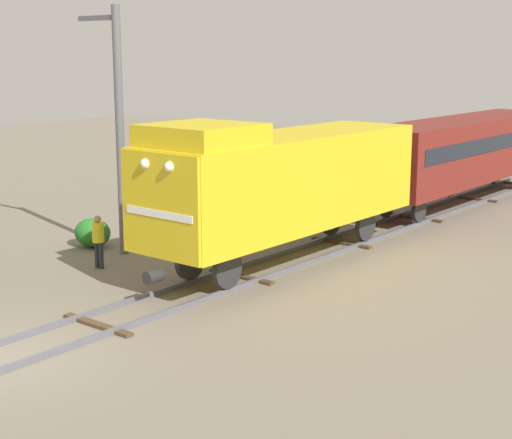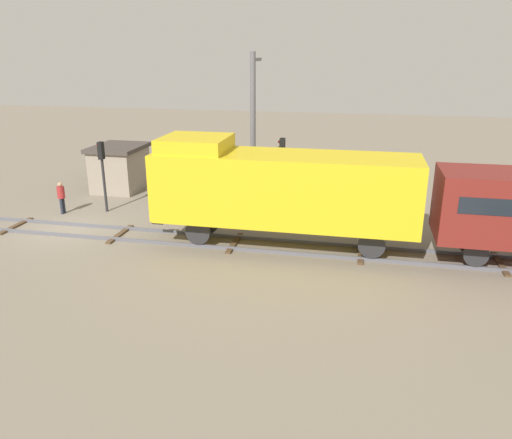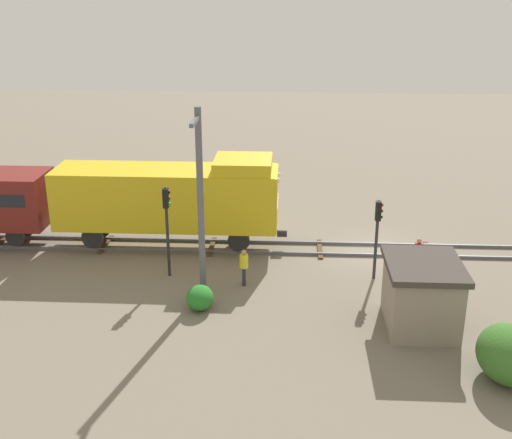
# 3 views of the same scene
# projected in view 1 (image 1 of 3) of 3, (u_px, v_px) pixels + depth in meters

# --- Properties ---
(ground_plane) EXTENTS (99.78, 99.78, 0.00)m
(ground_plane) POSITION_uv_depth(u_px,v_px,m) (0.00, 360.00, 17.36)
(ground_plane) COLOR #756B5B
(locomotive) EXTENTS (2.90, 11.60, 4.60)m
(locomotive) POSITION_uv_depth(u_px,v_px,m) (282.00, 179.00, 24.61)
(locomotive) COLOR gold
(locomotive) RESTS_ON railway_track
(passenger_car_leading) EXTENTS (2.84, 14.00, 3.66)m
(passenger_car_leading) POSITION_uv_depth(u_px,v_px,m) (464.00, 148.00, 34.79)
(passenger_car_leading) COLOR maroon
(passenger_car_leading) RESTS_ON railway_track
(traffic_signal_mid) EXTENTS (0.32, 0.34, 4.24)m
(traffic_signal_mid) POSITION_uv_depth(u_px,v_px,m) (193.00, 166.00, 26.33)
(traffic_signal_mid) COLOR #262628
(traffic_signal_mid) RESTS_ON ground
(worker_by_signal) EXTENTS (0.38, 0.38, 1.70)m
(worker_by_signal) POSITION_uv_depth(u_px,v_px,m) (98.00, 237.00, 24.55)
(worker_by_signal) COLOR #262B38
(worker_by_signal) RESTS_ON ground
(catenary_mast) EXTENTS (1.94, 0.28, 8.17)m
(catenary_mast) POSITION_uv_depth(u_px,v_px,m) (118.00, 125.00, 25.71)
(catenary_mast) COLOR #595960
(catenary_mast) RESTS_ON ground
(bush_mid) EXTENTS (1.38, 1.13, 1.00)m
(bush_mid) POSITION_uv_depth(u_px,v_px,m) (93.00, 233.00, 27.37)
(bush_mid) COLOR #257526
(bush_mid) RESTS_ON ground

